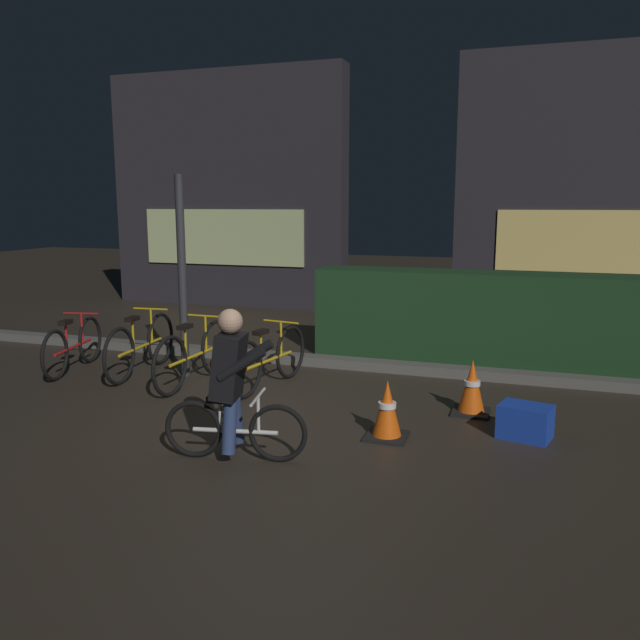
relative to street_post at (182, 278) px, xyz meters
name	(u,v)px	position (x,y,z in m)	size (l,w,h in m)	color
ground_plane	(280,422)	(1.73, -1.20, -1.20)	(40.00, 40.00, 0.00)	#2D261E
sidewalk_curb	(345,363)	(1.73, 1.00, -1.14)	(12.00, 0.24, 0.12)	#56544F
hedge_row	(498,318)	(3.53, 1.90, -0.61)	(4.80, 0.70, 1.18)	#19381C
storefront_left	(228,191)	(-2.03, 5.30, 1.11)	(4.94, 0.54, 4.64)	#262328
storefront_right	(608,186)	(5.08, 6.00, 1.18)	(5.28, 0.54, 4.78)	#262328
street_post	(182,278)	(0.00, 0.00, 0.00)	(0.10, 0.10, 2.39)	#2D2D33
parked_bike_leftmost	(73,346)	(-1.44, -0.24, -0.88)	(0.46, 1.49, 0.70)	black
parked_bike_left_mid	(141,346)	(-0.56, -0.09, -0.85)	(0.46, 1.68, 0.77)	black
parked_bike_center_left	(194,355)	(0.30, -0.30, -0.85)	(0.46, 1.67, 0.77)	black
parked_bike_center_right	(269,359)	(1.17, -0.15, -0.86)	(0.46, 1.57, 0.73)	black
traffic_cone_near	(387,410)	(2.79, -1.30, -0.94)	(0.36, 0.36, 0.53)	black
traffic_cone_far	(472,388)	(3.43, -0.37, -0.93)	(0.36, 0.36, 0.55)	black
blue_crate	(525,422)	(3.95, -0.90, -1.05)	(0.44, 0.32, 0.30)	#193DB7
cyclist	(232,384)	(1.70, -2.16, -0.57)	(1.18, 0.50, 1.25)	black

